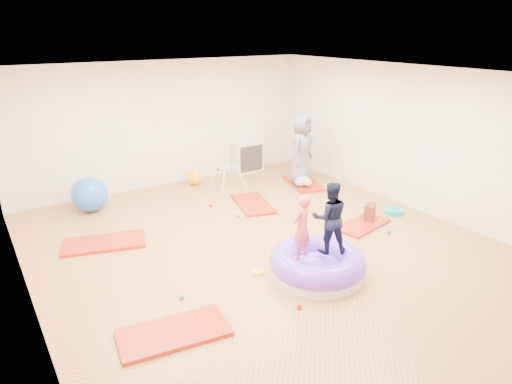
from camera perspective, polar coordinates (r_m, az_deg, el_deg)
room at (r=7.10m, az=1.32°, el=3.11°), size 7.01×8.01×2.81m
gym_mat_front_left at (r=5.76m, az=-10.25°, el=-16.92°), size 1.38×0.83×0.05m
gym_mat_mid_left at (r=8.14m, az=-18.44°, el=-6.06°), size 1.46×1.01×0.06m
gym_mat_center_back at (r=9.39m, az=-0.34°, el=-1.49°), size 0.91×1.35×0.05m
gym_mat_right at (r=8.65m, az=13.15°, el=-4.01°), size 1.17×0.75×0.05m
gym_mat_rear_right at (r=10.70m, az=5.96°, el=1.11°), size 0.94×1.35×0.05m
inflatable_cushion at (r=6.83m, az=7.69°, el=-8.98°), size 1.41×1.41×0.44m
child_pink at (r=6.39m, az=5.74°, el=-3.93°), size 0.40×0.32×0.95m
child_navy at (r=6.58m, az=9.24°, el=-2.79°), size 0.65×0.60×1.07m
adult_caregiver at (r=10.44m, az=5.68°, el=5.39°), size 0.93×0.82×1.60m
infant at (r=10.36m, az=5.95°, el=1.33°), size 0.40×0.41×0.24m
ball_pit_balls at (r=8.06m, az=5.84°, el=-5.30°), size 4.27×3.89×0.07m
exercise_ball_blue at (r=9.57m, az=-20.10°, el=-0.28°), size 0.70×0.70×0.70m
exercise_ball_orange at (r=10.67m, az=-7.68°, el=1.86°), size 0.36×0.36×0.36m
infant_play_gym at (r=10.28m, az=-3.53°, el=2.24°), size 0.67×0.63×0.51m
cube_shelf at (r=11.50m, az=-1.03°, el=4.39°), size 0.75×0.37×0.75m
balance_disc at (r=9.40m, az=16.89°, el=-2.28°), size 0.37×0.37×0.08m
backpack at (r=8.84m, az=14.03°, el=-2.54°), size 0.34×0.31×0.33m
yellow_toy at (r=6.90m, az=0.22°, el=-9.96°), size 0.20×0.20×0.03m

